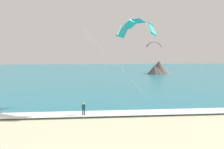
# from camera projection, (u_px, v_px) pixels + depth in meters

# --- Properties ---
(sea) EXTENTS (200.00, 120.00, 0.20)m
(sea) POSITION_uv_depth(u_px,v_px,m) (80.00, 73.00, 87.81)
(sea) COLOR teal
(sea) RESTS_ON ground
(surf_foam) EXTENTS (200.00, 2.71, 0.04)m
(surf_foam) POSITION_uv_depth(u_px,v_px,m) (67.00, 114.00, 29.32)
(surf_foam) COLOR white
(surf_foam) RESTS_ON sea
(surfboard) EXTENTS (0.52, 1.42, 0.09)m
(surfboard) POSITION_uv_depth(u_px,v_px,m) (84.00, 117.00, 28.98)
(surfboard) COLOR yellow
(surfboard) RESTS_ON ground
(kitesurfer) EXTENTS (0.55, 0.53, 1.69)m
(kitesurfer) POSITION_uv_depth(u_px,v_px,m) (84.00, 109.00, 28.92)
(kitesurfer) COLOR #143347
(kitesurfer) RESTS_ON ground
(kite_primary) EXTENTS (9.05, 7.02, 10.65)m
(kite_primary) POSITION_uv_depth(u_px,v_px,m) (137.00, 26.00, 33.16)
(kite_primary) COLOR teal
(kite_distant) EXTENTS (3.81, 1.08, 1.34)m
(kite_distant) POSITION_uv_depth(u_px,v_px,m) (154.00, 44.00, 61.52)
(kite_distant) COLOR purple
(headland_right) EXTENTS (8.59, 8.72, 4.37)m
(headland_right) POSITION_uv_depth(u_px,v_px,m) (158.00, 69.00, 83.49)
(headland_right) COLOR #56514C
(headland_right) RESTS_ON ground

